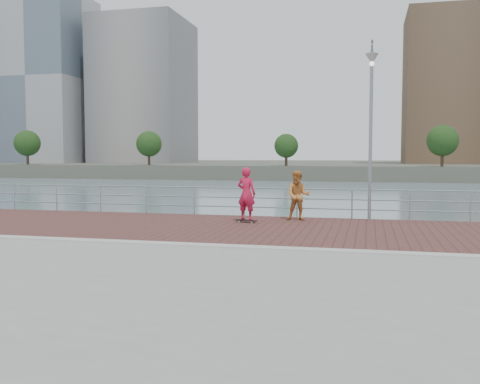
% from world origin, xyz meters
% --- Properties ---
extents(water, '(400.00, 400.00, 0.00)m').
position_xyz_m(water, '(0.00, 0.00, -2.00)').
color(water, slate).
rests_on(water, ground).
extents(seawall, '(40.00, 24.00, 2.00)m').
position_xyz_m(seawall, '(0.00, -5.00, -1.00)').
color(seawall, gray).
rests_on(seawall, ground).
extents(brick_lane, '(40.00, 6.80, 0.02)m').
position_xyz_m(brick_lane, '(0.00, 3.60, 0.01)').
color(brick_lane, brown).
rests_on(brick_lane, seawall).
extents(curb, '(40.00, 0.40, 0.06)m').
position_xyz_m(curb, '(0.00, 0.00, 0.03)').
color(curb, '#B7B5AD').
rests_on(curb, seawall).
extents(far_shore, '(320.00, 95.00, 2.50)m').
position_xyz_m(far_shore, '(0.00, 122.50, -0.75)').
color(far_shore, '#4C5142').
rests_on(far_shore, ground).
extents(guardrail, '(39.06, 0.06, 1.13)m').
position_xyz_m(guardrail, '(0.00, 7.00, 0.69)').
color(guardrail, '#8C9EA8').
rests_on(guardrail, brick_lane).
extents(street_lamp, '(0.44, 1.29, 6.08)m').
position_xyz_m(street_lamp, '(3.71, 6.06, 4.32)').
color(street_lamp, gray).
rests_on(street_lamp, brick_lane).
extents(skateboard, '(0.80, 0.38, 0.09)m').
position_xyz_m(skateboard, '(-0.48, 4.97, 0.09)').
color(skateboard, black).
rests_on(skateboard, brick_lane).
extents(skateboarder, '(0.76, 0.59, 1.86)m').
position_xyz_m(skateboarder, '(-0.48, 4.97, 1.03)').
color(skateboarder, '#D01B44').
rests_on(skateboarder, skateboard).
extents(bystander, '(0.92, 0.74, 1.80)m').
position_xyz_m(bystander, '(1.20, 6.00, 0.92)').
color(bystander, '#CB823B').
rests_on(bystander, brick_lane).
extents(shoreline_trees, '(109.68, 4.95, 6.60)m').
position_xyz_m(shoreline_trees, '(-11.21, 77.00, 4.37)').
color(shoreline_trees, '#473323').
rests_on(shoreline_trees, far_shore).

